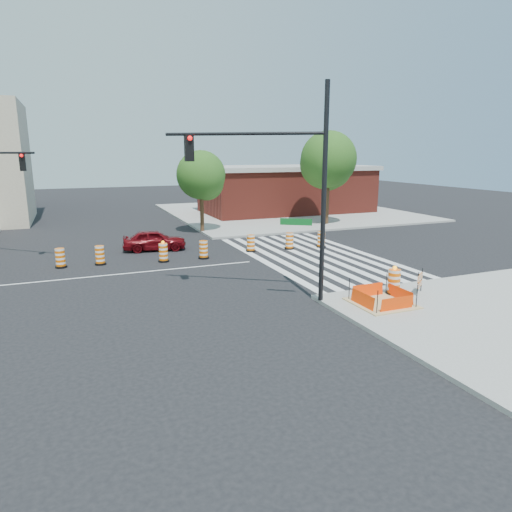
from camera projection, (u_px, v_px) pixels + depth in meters
The scene contains 20 objects.
ground at pixel (118, 274), 22.56m from camera, with size 120.00×120.00×0.00m, color black.
sidewalk_ne at pixel (286, 212), 45.43m from camera, with size 22.00×22.00×0.15m, color gray.
crosswalk_east at pixel (312, 256), 26.60m from camera, with size 6.75×13.50×0.01m.
lane_centerline at pixel (118, 274), 22.56m from camera, with size 14.00×0.12×0.01m, color silver.
excavation_pit at pixel (382, 302), 17.71m from camera, with size 2.20×2.20×0.90m.
brick_storefront at pixel (286, 189), 44.93m from camera, with size 16.50×8.50×4.60m.
red_coupe at pixel (154, 240), 27.94m from camera, with size 1.52×3.79×1.29m, color #5D070D.
signal_pole_se at pixel (279, 174), 17.42m from camera, with size 5.34×3.56×8.31m.
pit_drum at pixel (394, 283), 18.75m from camera, with size 0.63×0.63×1.23m.
barricade at pixel (420, 281), 18.94m from camera, with size 0.70×0.54×0.99m.
tree_north_c at pixel (201, 178), 33.32m from camera, with size 3.56×3.56×6.06m.
tree_north_d at pixel (329, 162), 36.56m from camera, with size 4.47×4.47×7.60m.
tree_north_e at pixel (326, 167), 37.25m from camera, with size 4.16×4.16×7.07m.
median_drum_3 at pixel (60, 259), 23.78m from camera, with size 0.60×0.60×1.02m.
median_drum_4 at pixel (100, 256), 24.42m from camera, with size 0.60×0.60×1.02m.
median_drum_5 at pixel (163, 253), 25.05m from camera, with size 0.60×0.60×1.18m.
median_drum_6 at pixel (204, 250), 25.82m from camera, with size 0.60×0.60×1.02m.
median_drum_7 at pixel (251, 244), 27.64m from camera, with size 0.60×0.60×1.02m.
median_drum_8 at pixel (289, 242), 28.31m from camera, with size 0.60×0.60×1.02m.
median_drum_9 at pixel (321, 240), 28.86m from camera, with size 0.60×0.60×1.02m.
Camera 1 is at (-1.90, -22.77, 5.91)m, focal length 32.00 mm.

